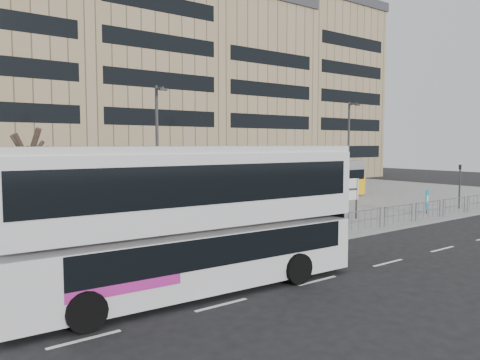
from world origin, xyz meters
TOP-DOWN VIEW (x-y plane):
  - ground at (0.00, 0.00)m, footprint 120.00×120.00m
  - plaza at (0.00, 12.00)m, footprint 64.00×24.00m
  - kerb at (0.00, 0.05)m, footprint 64.00×0.25m
  - building_row at (1.55, 34.27)m, footprint 70.40×18.40m
  - pedestrian_barrier at (2.00, 0.50)m, footprint 32.07×0.07m
  - road_markings at (1.00, -4.00)m, footprint 62.00×0.12m
  - double_decker_bus at (-10.08, -2.39)m, footprint 11.63×3.31m
  - tram at (2.52, 11.59)m, footprint 26.14×3.53m
  - station_sign at (4.04, 3.36)m, footprint 2.12×0.36m
  - ad_panel at (10.27, 1.77)m, footprint 0.81×0.36m
  - pedestrian at (4.58, 5.79)m, footprint 0.52×0.65m
  - traffic_light_west at (-9.26, 1.14)m, footprint 0.17×0.20m
  - traffic_light_east at (14.23, 1.73)m, footprint 0.21×0.24m
  - lamp_post_west at (-4.77, 10.13)m, footprint 0.45×1.04m
  - lamp_post_east at (13.33, 10.83)m, footprint 0.45×1.04m
  - bare_tree at (-12.92, 5.75)m, footprint 4.28×4.28m

SIDE VIEW (x-z plane):
  - ground at x=0.00m, z-range 0.00..0.00m
  - road_markings at x=1.00m, z-range 0.00..0.01m
  - kerb at x=0.00m, z-range -0.01..0.16m
  - plaza at x=0.00m, z-range 0.00..0.15m
  - pedestrian at x=4.58m, z-range 0.15..1.70m
  - pedestrian_barrier at x=2.00m, z-range 0.43..1.53m
  - ad_panel at x=10.27m, z-range 0.29..1.87m
  - tram at x=2.52m, z-range 0.15..3.23m
  - station_sign at x=4.04m, z-range 0.62..3.07m
  - traffic_light_west at x=-9.26m, z-range 0.57..3.67m
  - traffic_light_east at x=14.23m, z-range 0.57..3.67m
  - double_decker_bus at x=-10.08m, z-range 0.19..4.80m
  - lamp_post_west at x=-4.77m, z-range 0.52..8.46m
  - lamp_post_east at x=13.33m, z-range 0.52..8.53m
  - bare_tree at x=-12.92m, z-range 1.81..9.06m
  - building_row at x=1.55m, z-range -2.69..28.51m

